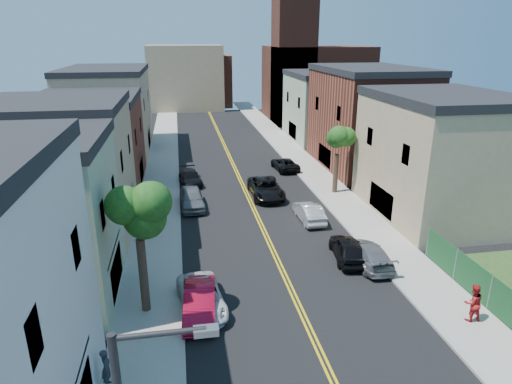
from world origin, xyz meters
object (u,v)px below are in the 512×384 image
silver_car_right (309,212)px  white_pickup (201,297)px  red_sedan (200,302)px  grey_car_left (192,198)px  grey_car_right (369,254)px  black_suv_lane (266,188)px  black_car_left (190,178)px  pedestrian_left (107,368)px  pedestrian_right (473,303)px  dark_car_right_far (285,164)px  black_car_right (348,249)px

silver_car_right → white_pickup: bearing=48.5°
red_sedan → white_pickup: size_ratio=0.94×
grey_car_left → grey_car_right: grey_car_left is taller
red_sedan → silver_car_right: size_ratio=1.04×
silver_car_right → grey_car_right: bearing=101.8°
silver_car_right → black_suv_lane: 6.33m
black_car_left → grey_car_left: bearing=-96.5°
silver_car_right → black_suv_lane: bearing=-70.6°
grey_car_left → black_car_left: grey_car_left is taller
grey_car_right → white_pickup: bearing=17.1°
black_suv_lane → pedestrian_left: 23.90m
black_car_left → pedestrian_right: size_ratio=2.33×
black_suv_lane → pedestrian_right: size_ratio=2.90×
white_pickup → black_car_left: size_ratio=1.03×
white_pickup → silver_car_right: silver_car_right is taller
red_sedan → silver_car_right: 14.19m
grey_car_left → silver_car_right: size_ratio=1.12×
black_car_left → dark_car_right_far: bearing=11.6°
dark_car_right_far → pedestrian_right: bearing=90.9°
white_pickup → dark_car_right_far: (10.24, 24.34, -0.02)m
grey_car_right → black_suv_lane: 13.86m
pedestrian_right → silver_car_right: bearing=-71.9°
grey_car_right → black_car_right: bearing=-36.8°
white_pickup → black_car_left: bearing=83.7°
pedestrian_right → white_pickup: bearing=-13.8°
grey_car_left → dark_car_right_far: grey_car_left is taller
red_sedan → pedestrian_left: bearing=-126.8°
red_sedan → pedestrian_right: pedestrian_right is taller
red_sedan → grey_car_left: size_ratio=0.93×
red_sedan → black_car_left: red_sedan is taller
white_pickup → grey_car_left: grey_car_left is taller
grey_car_left → red_sedan: bearing=-93.0°
black_suv_lane → grey_car_left: bearing=-166.5°
black_car_left → red_sedan: bearing=-96.5°
pedestrian_right → black_car_right: bearing=-62.8°
black_car_left → pedestrian_left: bearing=-105.0°
silver_car_right → dark_car_right_far: 13.96m
dark_car_right_far → pedestrian_right: pedestrian_right is taller
black_car_left → dark_car_right_far: size_ratio=0.99×
red_sedan → dark_car_right_far: bearing=72.1°
red_sedan → white_pickup: red_sedan is taller
red_sedan → pedestrian_left: 5.95m
grey_car_right → dark_car_right_far: bearing=-88.3°
white_pickup → grey_car_right: bearing=10.3°
grey_car_right → black_suv_lane: (-3.93, 13.29, 0.11)m
grey_car_left → dark_car_right_far: (10.19, 9.55, -0.18)m
pedestrian_left → black_car_left: bearing=-10.3°
grey_car_right → silver_car_right: 7.55m
dark_car_right_far → white_pickup: bearing=62.2°
silver_car_right → pedestrian_right: bearing=105.7°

